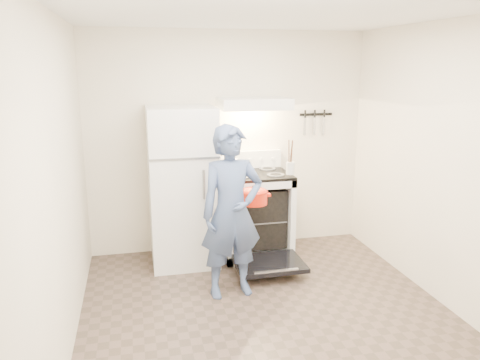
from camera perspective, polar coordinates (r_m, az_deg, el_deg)
The scene contains 15 objects.
floor at distance 4.15m, azimuth 3.93°, elevation -16.82°, with size 3.60×3.60×0.00m, color brown.
back_wall at distance 5.39m, azimuth -1.39°, elevation 4.59°, with size 3.20×0.02×2.50m, color beige.
refrigerator at distance 5.05m, azimuth -7.03°, elevation -0.79°, with size 0.70×0.70×1.70m, color white.
stove_body at distance 5.32m, azimuth 1.80°, elevation -4.30°, with size 0.76×0.65×0.92m, color white.
cooktop at distance 5.19m, azimuth 1.84°, elevation 0.69°, with size 0.76×0.65×0.03m, color black.
backsplash at distance 5.44m, azimuth 1.09°, elevation 2.53°, with size 0.76×0.07×0.20m, color white.
oven_door at distance 4.90m, azimuth 3.56°, elevation -10.13°, with size 0.70×0.54×0.04m, color black.
oven_rack at distance 5.32m, azimuth 1.80°, elevation -4.51°, with size 0.60×0.52×0.01m, color slate.
range_hood at distance 5.14m, azimuth 1.69°, elevation 9.31°, with size 0.76×0.50×0.12m, color white.
knife_strip at distance 5.64m, azimuth 9.24°, elevation 7.91°, with size 0.40×0.02×0.03m, color black.
pizza_stone at distance 5.29m, azimuth 2.93°, elevation -4.49°, with size 0.29×0.29×0.02m, color #8F7153.
tea_kettle at distance 5.23m, azimuth -1.72°, elevation 2.46°, with size 0.22×0.18×0.27m, color #B7B7BC, non-canonical shape.
utensil_jar at distance 5.01m, azimuth 6.15°, elevation 1.44°, with size 0.09×0.09×0.13m, color silver.
person at distance 4.28m, azimuth -1.02°, elevation -3.98°, with size 0.59×0.38×1.61m, color #384E76.
dutch_oven at distance 4.70m, azimuth 1.69°, elevation -2.16°, with size 0.34×0.27×0.23m, color red, non-canonical shape.
Camera 1 is at (-1.06, -3.41, 2.11)m, focal length 35.00 mm.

